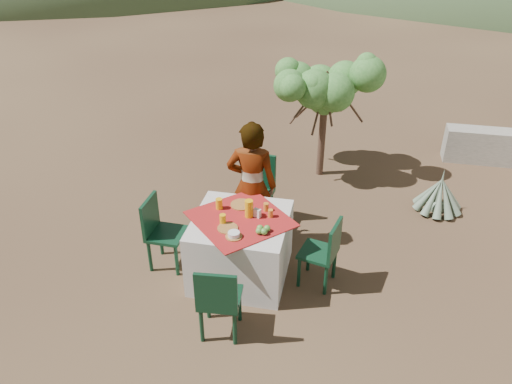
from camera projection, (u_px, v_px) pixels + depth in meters
ground at (268, 268)px, 5.83m from camera, size 160.00×160.00×0.00m
table at (241, 247)px, 5.55m from camera, size 1.30×1.30×0.76m
chair_far at (256, 188)px, 6.35m from camera, size 0.51×0.51×0.97m
chair_near at (219, 299)px, 4.69m from camera, size 0.43×0.43×0.86m
chair_left at (160, 229)px, 5.66m from camera, size 0.41×0.41×0.87m
chair_right at (325, 251)px, 5.37m from camera, size 0.46×0.46×0.82m
person at (252, 186)px, 5.86m from camera, size 0.61×0.42×1.62m
shrub_tree at (329, 92)px, 7.18m from camera, size 1.41×1.39×1.66m
agave at (439, 195)px, 6.79m from camera, size 0.66×0.67×0.71m
plate_far at (242, 205)px, 5.58m from camera, size 0.25×0.25×0.01m
plate_near at (228, 228)px, 5.19m from camera, size 0.22×0.22×0.01m
glass_far at (219, 204)px, 5.49m from camera, size 0.08×0.08×0.12m
glass_near at (223, 219)px, 5.24m from camera, size 0.07×0.07×0.11m
juice_pitcher at (249, 209)px, 5.34m from camera, size 0.09×0.09×0.20m
bowl_plate at (234, 236)px, 5.06m from camera, size 0.18×0.18×0.01m
white_bowl at (234, 234)px, 5.05m from camera, size 0.12×0.12×0.05m
jar_left at (271, 213)px, 5.36m from camera, size 0.06×0.06×0.09m
jar_right at (266, 207)px, 5.47m from camera, size 0.06×0.06×0.09m
napkin_holder at (257, 213)px, 5.36m from camera, size 0.09×0.07×0.10m
fruit_cluster at (263, 230)px, 5.11m from camera, size 0.14×0.13×0.07m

